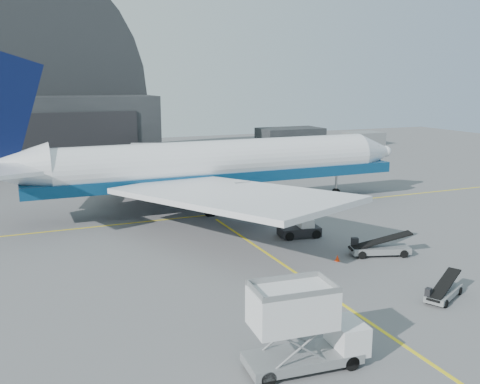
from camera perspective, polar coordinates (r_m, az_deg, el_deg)
name	(u,v)px	position (r m, az deg, el deg)	size (l,w,h in m)	color
ground	(299,275)	(41.45, 6.29, -8.79)	(200.00, 200.00, 0.00)	#565659
taxi_lines	(235,232)	(52.27, -0.52, -4.30)	(80.00, 42.12, 0.02)	yellow
distant_bldg_a	(290,146)	(121.08, 5.36, 4.93)	(14.00, 8.00, 4.00)	black
distant_bldg_b	(363,144)	(126.75, 13.03, 4.99)	(8.00, 6.00, 2.80)	gray
airliner	(205,165)	(60.54, -3.80, 2.84)	(51.77, 50.20, 18.17)	white
catering_truck	(302,328)	(28.24, 6.62, -14.18)	(6.54, 2.89, 4.38)	gray
pushback_tug	(300,230)	(51.06, 6.44, -4.01)	(4.04, 2.69, 1.75)	black
belt_loader_a	(443,292)	(39.35, 20.86, -9.92)	(4.10, 2.98, 1.59)	gray
belt_loader_b	(379,248)	(46.93, 14.62, -5.82)	(5.34, 3.11, 2.00)	gray
traffic_cone	(337,258)	(44.84, 10.34, -6.95)	(0.37, 0.37, 0.54)	red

